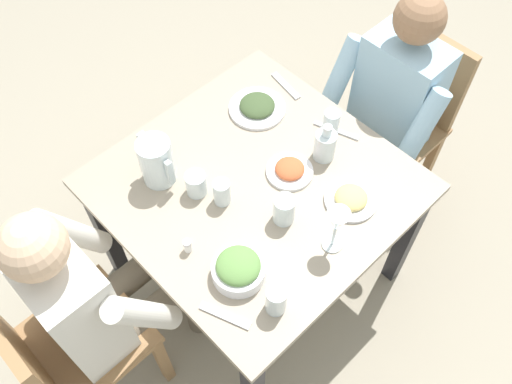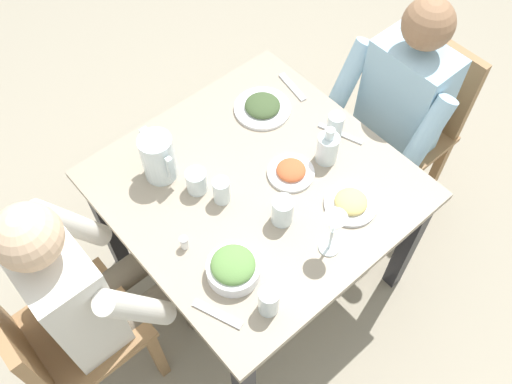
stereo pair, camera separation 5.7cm
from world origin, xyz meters
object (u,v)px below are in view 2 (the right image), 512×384
object	(u,v)px
dining_table	(256,199)
plate_rice_curry	(291,171)
chair_near	(56,339)
diner_far	(387,120)
water_glass_far_right	(335,126)
water_pitcher	(158,157)
water_glass_far_left	(197,181)
salad_bowl	(233,268)
plate_dolmas	(262,107)
water_glass_near_right	(222,191)
oil_carafe	(327,149)
water_glass_near_left	(269,301)
salt_shaker	(184,243)
wine_glass	(334,226)
chair_far	(411,119)
diner_near	(97,285)
water_glass_center	(283,211)
plate_fries	(351,203)

from	to	relation	value
dining_table	plate_rice_curry	xyz separation A→B (m)	(0.05, 0.12, 0.12)
chair_near	diner_far	xyz separation A→B (m)	(0.15, 1.49, 0.15)
plate_rice_curry	water_glass_far_right	xyz separation A→B (m)	(-0.03, 0.25, 0.04)
water_pitcher	plate_rice_curry	xyz separation A→B (m)	(0.31, 0.35, -0.08)
dining_table	water_glass_far_left	size ratio (longest dim) A/B	10.78
salad_bowl	plate_rice_curry	distance (m)	0.45
plate_dolmas	water_glass_near_right	distance (m)	0.45
water_glass_near_right	oil_carafe	world-z (taller)	oil_carafe
plate_dolmas	water_glass_near_left	distance (m)	0.83
plate_dolmas	diner_far	bearing A→B (deg)	50.46
diner_far	water_glass_far_left	size ratio (longest dim) A/B	12.73
water_glass_far_left	salt_shaker	xyz separation A→B (m)	(0.16, -0.17, -0.02)
water_glass_far_right	wine_glass	xyz separation A→B (m)	(0.33, -0.36, 0.09)
chair_far	salad_bowl	xyz separation A→B (m)	(0.15, -1.14, 0.26)
diner_far	water_glass_far_left	world-z (taller)	diner_far
diner_near	wine_glass	world-z (taller)	diner_near
dining_table	chair_far	size ratio (longest dim) A/B	1.13
water_glass_near_left	water_glass_center	bearing A→B (deg)	130.11
dining_table	chair_near	size ratio (longest dim) A/B	1.13
chair_far	wine_glass	size ratio (longest dim) A/B	4.48
diner_far	salt_shaker	size ratio (longest dim) A/B	21.72
diner_near	plate_rice_curry	bearing A→B (deg)	80.49
chair_near	water_glass_near_right	distance (m)	0.76
diner_near	oil_carafe	bearing A→B (deg)	79.92
chair_near	plate_fries	world-z (taller)	chair_near
diner_far	plate_dolmas	world-z (taller)	diner_far
dining_table	diner_far	bearing A→B (deg)	83.57
plate_dolmas	plate_rice_curry	bearing A→B (deg)	-23.16
chair_far	water_glass_near_left	size ratio (longest dim) A/B	7.81
plate_rice_curry	water_glass_near_right	size ratio (longest dim) A/B	1.68
salad_bowl	water_glass_center	size ratio (longest dim) A/B	1.57
salt_shaker	diner_near	bearing A→B (deg)	-111.51
diner_far	water_glass_center	distance (m)	0.70
water_glass_far_left	water_glass_near_right	size ratio (longest dim) A/B	0.90
water_glass_center	water_glass_near_left	distance (m)	0.33
water_glass_center	salt_shaker	world-z (taller)	water_glass_center
dining_table	water_pitcher	distance (m)	0.40
diner_near	plate_rice_curry	xyz separation A→B (m)	(0.13, 0.76, 0.09)
wine_glass	water_glass_far_left	bearing A→B (deg)	-158.92
water_glass_far_left	salad_bowl	bearing A→B (deg)	-18.69
oil_carafe	water_glass_far_right	bearing A→B (deg)	120.41
diner_far	plate_dolmas	distance (m)	0.52
chair_near	diner_near	world-z (taller)	diner_near
dining_table	oil_carafe	world-z (taller)	oil_carafe
plate_fries	water_glass_center	xyz separation A→B (m)	(-0.11, -0.22, 0.04)
diner_far	oil_carafe	size ratio (longest dim) A/B	7.13
plate_dolmas	water_glass_near_right	bearing A→B (deg)	-59.89
water_pitcher	wine_glass	bearing A→B (deg)	21.33
plate_dolmas	chair_far	bearing A→B (deg)	61.51
diner_far	water_glass_near_right	xyz separation A→B (m)	(-0.10, -0.78, 0.13)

